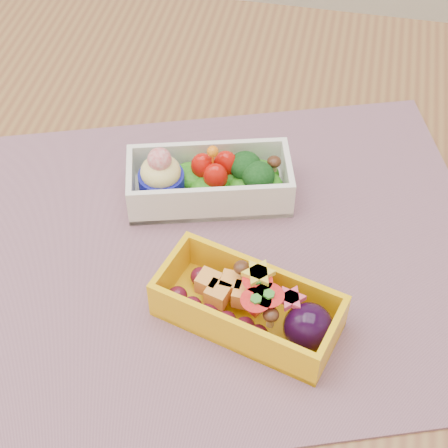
% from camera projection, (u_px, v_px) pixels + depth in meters
% --- Properties ---
extents(table, '(1.20, 0.80, 0.75)m').
position_uv_depth(table, '(191.00, 301.00, 0.73)').
color(table, brown).
rests_on(table, ground).
extents(placemat, '(0.58, 0.51, 0.00)m').
position_uv_depth(placemat, '(215.00, 256.00, 0.64)').
color(placemat, gray).
rests_on(placemat, table).
extents(bento_white, '(0.16, 0.10, 0.06)m').
position_uv_depth(bento_white, '(209.00, 180.00, 0.68)').
color(bento_white, white).
rests_on(bento_white, placemat).
extents(bento_yellow, '(0.16, 0.10, 0.05)m').
position_uv_depth(bento_yellow, '(252.00, 306.00, 0.58)').
color(bento_yellow, yellow).
rests_on(bento_yellow, placemat).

